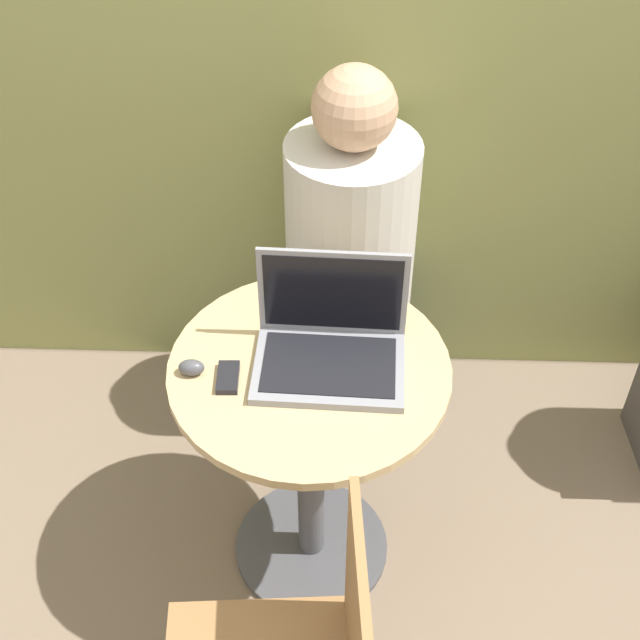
{
  "coord_description": "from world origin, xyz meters",
  "views": [
    {
      "loc": [
        0.07,
        -1.39,
        2.22
      ],
      "look_at": [
        0.02,
        0.05,
        0.85
      ],
      "focal_mm": 50.0,
      "sensor_mm": 36.0,
      "label": 1
    }
  ],
  "objects": [
    {
      "name": "round_table",
      "position": [
        0.0,
        0.0,
        0.51
      ],
      "size": [
        0.65,
        0.65,
        0.75
      ],
      "color": "#4C4C51",
      "rests_on": "ground_plane"
    },
    {
      "name": "laptop",
      "position": [
        0.05,
        0.03,
        0.81
      ],
      "size": [
        0.35,
        0.25,
        0.25
      ],
      "color": "gray",
      "rests_on": "round_table"
    },
    {
      "name": "computer_mouse",
      "position": [
        -0.26,
        -0.03,
        0.77
      ],
      "size": [
        0.06,
        0.04,
        0.04
      ],
      "color": "#4C4C51",
      "rests_on": "round_table"
    },
    {
      "name": "person_seated",
      "position": [
        0.08,
        0.64,
        0.49
      ],
      "size": [
        0.41,
        0.59,
        1.19
      ],
      "color": "#3D4766",
      "rests_on": "ground_plane"
    },
    {
      "name": "cell_phone",
      "position": [
        -0.18,
        -0.05,
        0.76
      ],
      "size": [
        0.05,
        0.09,
        0.02
      ],
      "color": "black",
      "rests_on": "round_table"
    },
    {
      "name": "ground_plane",
      "position": [
        0.0,
        0.0,
        0.0
      ],
      "size": [
        12.0,
        12.0,
        0.0
      ],
      "primitive_type": "plane",
      "color": "#7F6B56"
    }
  ]
}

